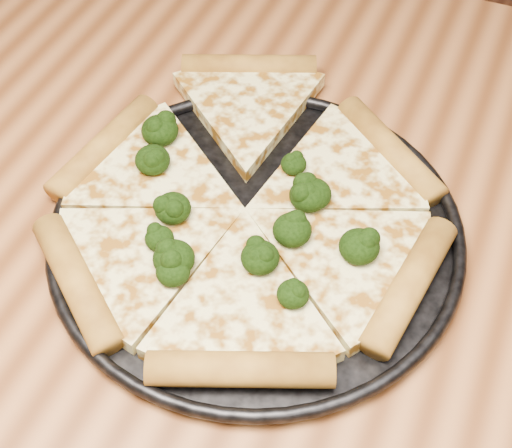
% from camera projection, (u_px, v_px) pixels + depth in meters
% --- Properties ---
extents(dining_table, '(1.20, 0.90, 0.75)m').
position_uv_depth(dining_table, '(298.00, 366.00, 0.63)').
color(dining_table, '#9A5B2F').
rests_on(dining_table, ground).
extents(pizza_pan, '(0.33, 0.33, 0.02)m').
position_uv_depth(pizza_pan, '(256.00, 231.00, 0.59)').
color(pizza_pan, black).
rests_on(pizza_pan, dining_table).
extents(pizza, '(0.32, 0.37, 0.03)m').
position_uv_depth(pizza, '(245.00, 204.00, 0.60)').
color(pizza, '#E8DD8E').
rests_on(pizza, pizza_pan).
extents(broccoli_florets, '(0.23, 0.16, 0.02)m').
position_uv_depth(broccoli_florets, '(241.00, 215.00, 0.58)').
color(broccoli_florets, black).
rests_on(broccoli_florets, pizza).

